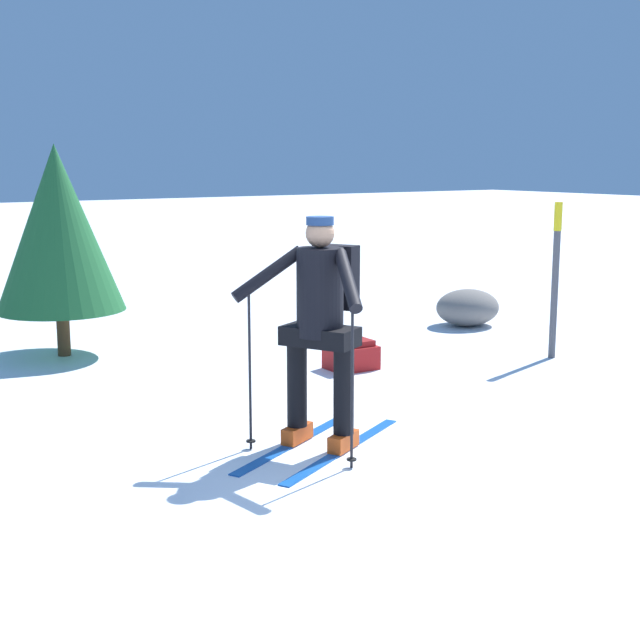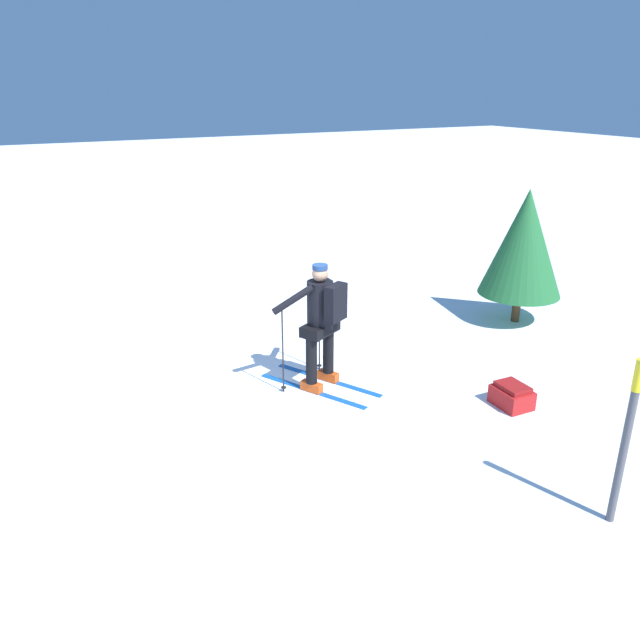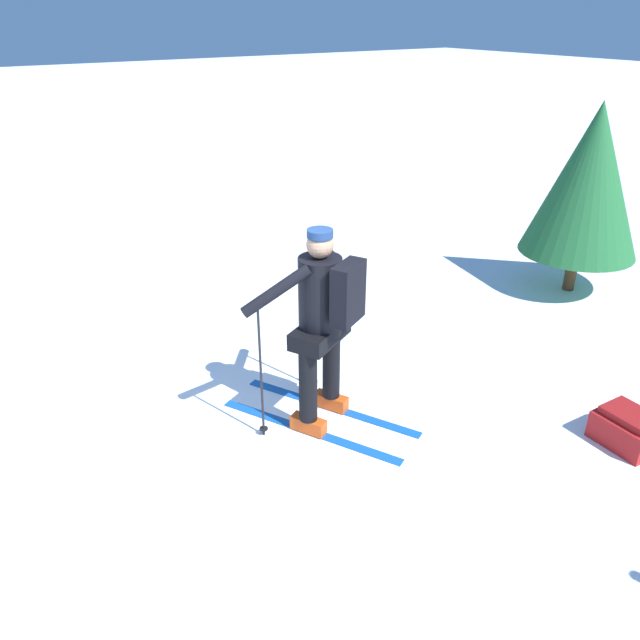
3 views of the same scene
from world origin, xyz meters
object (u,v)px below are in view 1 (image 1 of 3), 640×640
object	(u,v)px
trail_marker	(556,269)
dropped_backpack	(351,355)
pine_tree	(58,228)
skier	(321,317)
rock_boulder	(468,308)

from	to	relation	value
trail_marker	dropped_backpack	bearing A→B (deg)	-20.20
dropped_backpack	pine_tree	xyz separation A→B (m)	(2.23, -2.24, 1.24)
pine_tree	skier	bearing A→B (deg)	98.46
skier	rock_boulder	world-z (taller)	skier
dropped_backpack	pine_tree	world-z (taller)	pine_tree
dropped_backpack	trail_marker	world-z (taller)	trail_marker
dropped_backpack	rock_boulder	xyz separation A→B (m)	(-2.63, -1.12, 0.09)
rock_boulder	pine_tree	world-z (taller)	pine_tree
rock_boulder	dropped_backpack	bearing A→B (deg)	23.03
dropped_backpack	rock_boulder	distance (m)	2.86
pine_tree	trail_marker	bearing A→B (deg)	145.18
trail_marker	rock_boulder	size ratio (longest dim) A/B	1.95
skier	trail_marker	xyz separation A→B (m)	(-3.72, -1.11, -0.02)
rock_boulder	skier	bearing A→B (deg)	35.19
trail_marker	pine_tree	distance (m)	5.29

